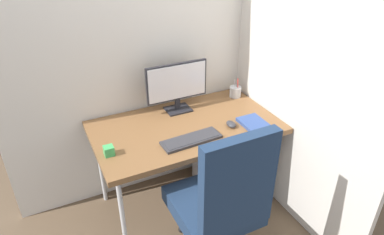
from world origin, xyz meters
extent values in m
plane|color=brown|center=(0.00, 0.00, 0.00)|extent=(8.00, 8.00, 0.00)
cube|color=silver|center=(0.00, 0.42, 1.40)|extent=(2.52, 0.04, 2.80)
cube|color=silver|center=(0.71, -0.17, 1.40)|extent=(0.04, 1.94, 2.80)
cube|color=brown|center=(0.00, 0.00, 0.73)|extent=(1.36, 0.78, 0.04)
cylinder|color=silver|center=(-0.61, -0.32, 0.35)|extent=(0.03, 0.03, 0.71)
cylinder|color=silver|center=(0.61, -0.32, 0.35)|extent=(0.03, 0.03, 0.71)
cylinder|color=silver|center=(-0.61, 0.32, 0.35)|extent=(0.03, 0.03, 0.71)
cylinder|color=silver|center=(0.61, 0.32, 0.35)|extent=(0.03, 0.03, 0.71)
sphere|color=black|center=(0.16, -0.39, 0.03)|extent=(0.05, 0.05, 0.05)
cube|color=silver|center=(0.04, -0.48, 0.07)|extent=(0.26, 0.21, 0.03)
sphere|color=black|center=(-0.18, -0.29, 0.03)|extent=(0.05, 0.05, 0.05)
cylinder|color=silver|center=(-0.08, -0.57, 0.26)|extent=(0.04, 0.04, 0.35)
cube|color=navy|center=(-0.08, -0.57, 0.48)|extent=(0.50, 0.51, 0.11)
cube|color=navy|center=(-0.08, -0.83, 0.84)|extent=(0.45, 0.07, 0.61)
cube|color=gray|center=(0.41, 0.01, 0.33)|extent=(0.46, 0.47, 0.66)
cube|color=#262628|center=(0.41, -0.23, 0.46)|extent=(0.23, 0.01, 0.02)
cube|color=black|center=(0.04, 0.24, 0.76)|extent=(0.20, 0.16, 0.01)
cube|color=black|center=(0.04, 0.25, 0.81)|extent=(0.04, 0.02, 0.09)
cube|color=black|center=(0.04, 0.25, 0.99)|extent=(0.49, 0.02, 0.29)
cube|color=silver|center=(0.04, 0.23, 0.99)|extent=(0.47, 0.01, 0.27)
cube|color=#333338|center=(-0.06, -0.21, 0.76)|extent=(0.42, 0.16, 0.02)
cube|color=#333338|center=(-0.06, -0.21, 0.77)|extent=(0.39, 0.13, 0.00)
ellipsoid|color=#333338|center=(0.29, -0.16, 0.77)|extent=(0.07, 0.10, 0.04)
cylinder|color=silver|center=(0.58, 0.24, 0.79)|extent=(0.10, 0.10, 0.09)
cylinder|color=#B2B5BA|center=(0.57, 0.24, 0.85)|extent=(0.02, 0.01, 0.12)
cylinder|color=#B2B5BA|center=(0.59, 0.24, 0.85)|extent=(0.02, 0.01, 0.12)
torus|color=purple|center=(0.58, 0.24, 0.80)|extent=(0.03, 0.03, 0.01)
cylinder|color=red|center=(0.59, 0.23, 0.85)|extent=(0.01, 0.02, 0.14)
cube|color=#334C8C|center=(0.45, -0.22, 0.76)|extent=(0.17, 0.23, 0.03)
cube|color=#3FAD59|center=(-0.60, -0.12, 0.78)|extent=(0.06, 0.06, 0.06)
camera|label=1|loc=(-0.92, -1.98, 2.06)|focal=32.25mm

